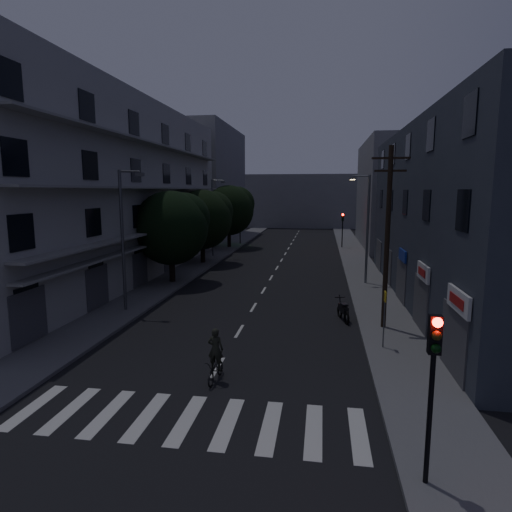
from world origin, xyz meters
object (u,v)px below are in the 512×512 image
(motorcycle, at_px, (343,311))
(traffic_signal_near, at_px, (433,365))
(cyclist, at_px, (216,363))
(bus_stop_sign, at_px, (385,309))
(utility_pole, at_px, (387,234))

(motorcycle, bearing_deg, traffic_signal_near, -98.33)
(traffic_signal_near, xyz_separation_m, motorcycle, (-1.32, 13.27, -2.58))
(traffic_signal_near, height_order, motorcycle, traffic_signal_near)
(motorcycle, distance_m, cyclist, 9.75)
(traffic_signal_near, relative_size, cyclist, 2.02)
(bus_stop_sign, bearing_deg, motorcycle, 109.97)
(bus_stop_sign, relative_size, cyclist, 1.24)
(utility_pole, bearing_deg, cyclist, -134.52)
(utility_pole, xyz_separation_m, motorcycle, (-1.95, 1.27, -4.35))
(motorcycle, bearing_deg, bus_stop_sign, -84.06)
(bus_stop_sign, height_order, cyclist, bus_stop_sign)
(utility_pole, distance_m, cyclist, 10.78)
(traffic_signal_near, bearing_deg, cyclist, 142.22)
(utility_pole, bearing_deg, traffic_signal_near, -92.97)
(motorcycle, bearing_deg, utility_pole, -47.12)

